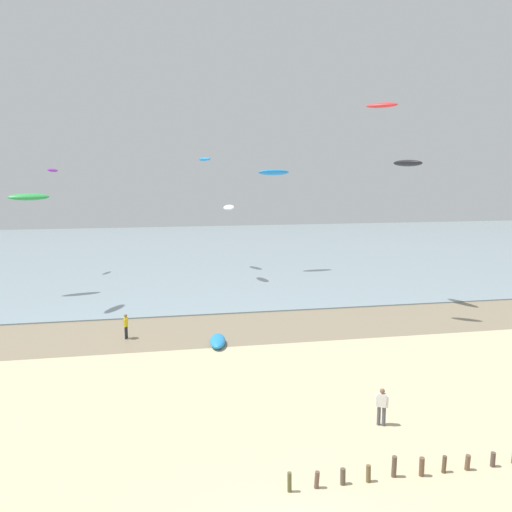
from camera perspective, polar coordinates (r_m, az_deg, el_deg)
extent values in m
cube|color=#84755B|center=(37.34, -4.35, -8.10)|extent=(120.00, 7.84, 0.01)
cube|color=#7F939E|center=(75.30, -7.70, 0.58)|extent=(160.00, 70.00, 0.10)
cylinder|color=brown|center=(19.63, 3.73, -23.70)|extent=(0.16, 0.16, 0.74)
cylinder|color=brown|center=(19.93, 6.75, -23.38)|extent=(0.20, 0.19, 0.64)
cylinder|color=brown|center=(20.25, 9.59, -22.93)|extent=(0.19, 0.21, 0.61)
cylinder|color=brown|center=(20.54, 12.34, -22.47)|extent=(0.18, 0.19, 0.64)
cylinder|color=brown|center=(20.96, 15.04, -21.58)|extent=(0.19, 0.22, 0.83)
cylinder|color=brown|center=(21.30, 17.87, -21.32)|extent=(0.22, 0.23, 0.75)
cylinder|color=brown|center=(21.79, 20.11, -20.83)|extent=(0.19, 0.18, 0.66)
cylinder|color=brown|center=(22.25, 22.38, -20.38)|extent=(0.19, 0.21, 0.61)
cylinder|color=brown|center=(22.83, 24.75, -19.77)|extent=(0.19, 0.20, 0.59)
cylinder|color=#232328|center=(36.10, -14.21, -8.24)|extent=(0.16, 0.16, 0.88)
cylinder|color=#232328|center=(36.30, -14.13, -8.14)|extent=(0.16, 0.16, 0.88)
cube|color=yellow|center=(35.99, -14.22, -7.06)|extent=(0.28, 0.39, 0.60)
sphere|color=brown|center=(35.88, -14.25, -6.42)|extent=(0.22, 0.22, 0.22)
cylinder|color=yellow|center=(35.78, -14.30, -7.25)|extent=(0.09, 0.09, 0.52)
cylinder|color=yellow|center=(36.23, -14.13, -7.04)|extent=(0.09, 0.09, 0.52)
cylinder|color=#4C4C56|center=(24.43, 13.43, -16.79)|extent=(0.16, 0.16, 0.88)
cylinder|color=#4C4C56|center=(24.42, 13.97, -16.83)|extent=(0.16, 0.16, 0.88)
cube|color=white|center=(24.11, 13.77, -15.22)|extent=(0.42, 0.37, 0.60)
sphere|color=brown|center=(23.95, 13.81, -14.31)|extent=(0.22, 0.22, 0.22)
cylinder|color=white|center=(24.15, 13.18, -15.29)|extent=(0.09, 0.09, 0.52)
cylinder|color=white|center=(24.12, 14.35, -15.37)|extent=(0.09, 0.09, 0.52)
ellipsoid|color=#2384D1|center=(34.03, -4.27, -9.34)|extent=(1.33, 2.86, 0.55)
ellipsoid|color=green|center=(50.11, -23.85, 6.00)|extent=(3.63, 2.06, 0.83)
ellipsoid|color=#2384D1|center=(57.67, 1.97, 9.24)|extent=(3.69, 1.65, 0.87)
ellipsoid|color=red|center=(38.83, 13.76, 15.90)|extent=(2.26, 1.97, 0.50)
ellipsoid|color=white|center=(52.67, -3.04, 5.39)|extent=(1.39, 2.80, 0.73)
ellipsoid|color=#2384D1|center=(59.46, -5.71, 10.62)|extent=(1.64, 2.72, 0.46)
ellipsoid|color=black|center=(44.37, 16.43, 9.83)|extent=(1.99, 3.25, 0.69)
ellipsoid|color=purple|center=(60.13, -21.59, 8.82)|extent=(1.30, 2.09, 0.55)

